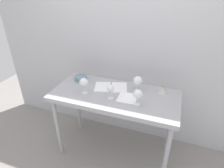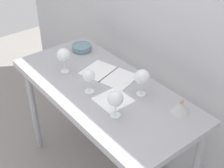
{
  "view_description": "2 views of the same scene",
  "coord_description": "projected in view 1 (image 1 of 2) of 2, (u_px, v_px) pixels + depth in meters",
  "views": [
    {
      "loc": [
        0.57,
        -1.69,
        2.01
      ],
      "look_at": [
        -0.05,
        0.03,
        1.0
      ],
      "focal_mm": 30.45,
      "sensor_mm": 36.0,
      "label": 1
    },
    {
      "loc": [
        1.39,
        -1.03,
        2.12
      ],
      "look_at": [
        0.05,
        0.03,
        0.94
      ],
      "focal_mm": 51.08,
      "sensor_mm": 36.0,
      "label": 2
    }
  ],
  "objects": [
    {
      "name": "wine_glass_near_center",
      "position": [
        111.0,
        89.0,
        1.96
      ],
      "size": [
        0.08,
        0.08,
        0.16
      ],
      "color": "white",
      "rests_on": "steel_counter"
    },
    {
      "name": "wine_glass_far_right",
      "position": [
        138.0,
        81.0,
        2.09
      ],
      "size": [
        0.1,
        0.1,
        0.18
      ],
      "color": "white",
      "rests_on": "steel_counter"
    },
    {
      "name": "ground_plane",
      "position": [
        114.0,
        151.0,
        2.53
      ],
      "size": [
        6.0,
        6.0,
        0.0
      ],
      "primitive_type": "plane",
      "color": "gray"
    },
    {
      "name": "back_wall",
      "position": [
        128.0,
        45.0,
        2.31
      ],
      "size": [
        3.8,
        0.04,
        2.6
      ],
      "primitive_type": "cube",
      "color": "#BABAC0",
      "rests_on": "ground_plane"
    },
    {
      "name": "open_notebook",
      "position": [
        111.0,
        87.0,
        2.21
      ],
      "size": [
        0.42,
        0.33,
        0.01
      ],
      "rotation": [
        0.0,
        0.0,
        0.29
      ],
      "color": "white",
      "rests_on": "steel_counter"
    },
    {
      "name": "tasting_bowl",
      "position": [
        81.0,
        78.0,
        2.37
      ],
      "size": [
        0.16,
        0.16,
        0.05
      ],
      "color": "beige",
      "rests_on": "steel_counter"
    },
    {
      "name": "tasting_sheet_upper",
      "position": [
        127.0,
        98.0,
        2.02
      ],
      "size": [
        0.2,
        0.21,
        0.0
      ],
      "primitive_type": "cube",
      "rotation": [
        0.0,
        0.0,
        0.01
      ],
      "color": "white",
      "rests_on": "steel_counter"
    },
    {
      "name": "wine_glass_near_right",
      "position": [
        138.0,
        94.0,
        1.86
      ],
      "size": [
        0.09,
        0.09,
        0.17
      ],
      "color": "white",
      "rests_on": "steel_counter"
    },
    {
      "name": "wine_glass_near_left",
      "position": [
        84.0,
        83.0,
        2.04
      ],
      "size": [
        0.1,
        0.1,
        0.18
      ],
      "color": "white",
      "rests_on": "steel_counter"
    },
    {
      "name": "steel_counter",
      "position": [
        115.0,
        102.0,
        2.14
      ],
      "size": [
        1.4,
        0.65,
        0.9
      ],
      "color": "#A1A1A6",
      "rests_on": "ground_plane"
    },
    {
      "name": "decanter_funnel",
      "position": [
        163.0,
        89.0,
        2.1
      ],
      "size": [
        0.12,
        0.12,
        0.12
      ],
      "color": "#B4B4B4",
      "rests_on": "steel_counter"
    }
  ]
}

